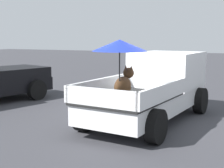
% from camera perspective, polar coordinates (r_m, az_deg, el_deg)
% --- Properties ---
extents(ground_plane, '(80.00, 80.00, 0.00)m').
position_cam_1_polar(ground_plane, '(9.60, 6.22, -6.32)').
color(ground_plane, '#38383D').
extents(pickup_truck_main, '(5.23, 2.73, 2.32)m').
position_cam_1_polar(pickup_truck_main, '(9.77, 7.26, -0.21)').
color(pickup_truck_main, black).
rests_on(pickup_truck_main, ground).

